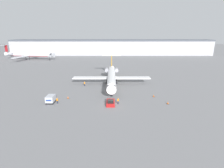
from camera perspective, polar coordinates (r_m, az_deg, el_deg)
ground_plane at (r=47.69m, az=-0.04°, el=-7.02°), size 600.00×600.00×0.00m
terminal_building at (r=164.29m, az=0.12°, el=11.94°), size 180.00×16.80×13.72m
airplane_main at (r=66.42m, az=0.03°, el=2.52°), size 29.47×32.49×9.47m
pushback_tug at (r=48.05m, az=-0.30°, el=-6.08°), size 2.25×4.31×1.64m
luggage_cart at (r=52.12m, az=-19.21°, el=-4.67°), size 2.08×3.22×2.09m
worker_near_tug at (r=48.27m, az=2.17°, el=-5.49°), size 0.40×0.26×1.84m
worker_by_wing at (r=65.57m, az=-8.76°, el=0.11°), size 0.40×0.24×1.71m
worker_on_apron at (r=51.06m, az=-17.28°, el=-5.15°), size 0.40×0.24×1.65m
traffic_cone_left at (r=54.11m, az=-14.00°, el=-4.27°), size 0.56×0.56×0.72m
traffic_cone_right at (r=55.38m, az=13.63°, el=-3.81°), size 0.57×0.57×0.64m
traffic_cone_mid at (r=50.90m, az=17.97°, el=-5.86°), size 0.55×0.55×0.78m
airplane_parked_far_left at (r=145.67m, az=-25.39°, el=8.73°), size 39.87×31.92×10.76m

